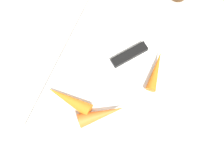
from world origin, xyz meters
TOP-DOWN VIEW (x-y plane):
  - ground_plane at (0.00, 0.00)m, footprint 1.40×1.40m
  - cutting_board at (0.00, 0.00)m, footprint 0.36×0.26m
  - knife at (0.05, -0.01)m, footprint 0.17×0.14m
  - carrot_medium at (-0.09, -0.02)m, footprint 0.09×0.10m
  - carrot_longest at (-0.09, 0.06)m, footprint 0.04×0.11m
  - carrot_shortest at (0.04, -0.09)m, footprint 0.10×0.03m

SIDE VIEW (x-z plane):
  - ground_plane at x=0.00m, z-range 0.00..0.00m
  - cutting_board at x=0.00m, z-range 0.00..0.01m
  - knife at x=0.05m, z-range 0.01..0.02m
  - carrot_shortest at x=0.04m, z-range 0.01..0.04m
  - carrot_medium at x=-0.09m, z-range 0.01..0.04m
  - carrot_longest at x=-0.09m, z-range 0.01..0.04m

